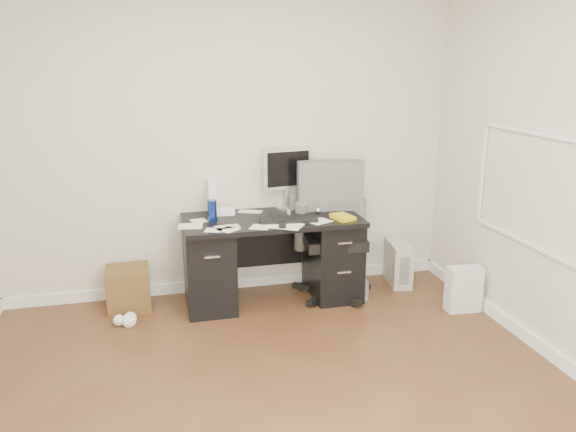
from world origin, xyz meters
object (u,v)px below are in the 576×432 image
office_chair (333,232)px  pc_tower (398,263)px  desk (272,256)px  keyboard (289,220)px  lcd_monitor (287,178)px  wicker_basket (129,288)px

office_chair → pc_tower: (0.69, 0.12, -0.39)m
desk → keyboard: bearing=-51.4°
keyboard → pc_tower: size_ratio=1.19×
lcd_monitor → keyboard: 0.48m
desk → lcd_monitor: bearing=52.3°
wicker_basket → office_chair: bearing=-5.2°
keyboard → wicker_basket: keyboard is taller
desk → lcd_monitor: size_ratio=2.68×
desk → office_chair: bearing=-4.0°
desk → pc_tower: size_ratio=3.75×
pc_tower → wicker_basket: 2.46m
desk → wicker_basket: desk is taller
lcd_monitor → office_chair: bearing=-48.1°
office_chair → desk: bearing=-177.6°
keyboard → wicker_basket: (-1.34, 0.26, -0.59)m
pc_tower → keyboard: bearing=-160.3°
pc_tower → desk: bearing=-167.6°
pc_tower → wicker_basket: (-2.46, 0.04, -0.02)m
lcd_monitor → desk: bearing=-135.9°
wicker_basket → desk: bearing=-5.7°
office_chair → wicker_basket: (-1.77, 0.16, -0.42)m
lcd_monitor → pc_tower: (1.04, -0.17, -0.83)m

